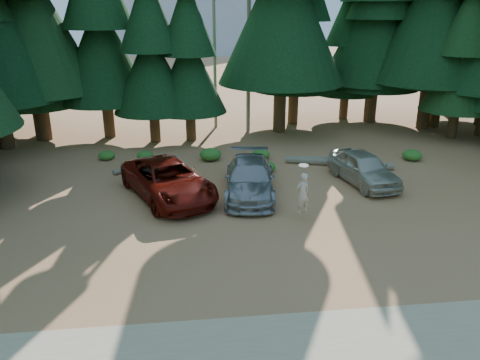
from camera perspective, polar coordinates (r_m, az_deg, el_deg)
The scene contains 19 objects.
ground at distance 17.10m, azimuth 4.60°, elevation -6.37°, with size 160.00×160.00×0.00m, color #A37245.
gravel_strip at distance 11.83m, azimuth 10.90°, elevation -20.51°, with size 26.00×3.50×0.01m, color tan.
forest_belt_north at distance 31.08m, azimuth -0.61°, elevation 6.10°, with size 36.00×7.00×22.00m, color black, non-canonical shape.
snag_front at distance 29.76m, azimuth 1.05°, elevation 17.17°, with size 0.24×0.24×12.00m, color #71695A.
snag_back at distance 31.13m, azimuth -3.12°, elevation 15.44°, with size 0.20×0.20×10.00m, color #71695A.
red_pickup at distance 20.01m, azimuth -8.77°, elevation -0.01°, with size 2.61×5.66×1.57m, color #5F0F08.
silver_minivan_center at distance 20.10m, azimuth 1.18°, elevation 0.19°, with size 2.07×5.10×1.48m, color #9C9EA4.
silver_minivan_right at distance 22.15m, azimuth 14.84°, elevation 1.43°, with size 1.75×4.34×1.48m, color beige.
frisbee_player at distance 17.84m, azimuth 7.64°, elevation -1.59°, with size 0.70×0.60×1.94m.
log_left at distance 24.19m, azimuth -11.32°, elevation 1.81°, with size 0.26×0.26×3.65m, color #71695A.
log_mid at distance 24.99m, azimuth 10.32°, elevation 2.51°, with size 0.30×0.30×3.58m, color #71695A.
log_right at distance 24.42m, azimuth 11.96°, elevation 2.04°, with size 0.35×0.35×5.41m, color #71695A.
shrub_far_left at distance 25.94m, azimuth -15.95°, elevation 2.92°, with size 0.86×0.86×0.48m, color #276E21.
shrub_left at distance 25.41m, azimuth -11.51°, elevation 2.96°, with size 0.88×0.88×0.49m, color #276E21.
shrub_center_left at distance 25.06m, azimuth 2.54°, elevation 3.18°, with size 0.98×0.98×0.54m, color #276E21.
shrub_center_right at distance 24.89m, azimuth -3.63°, elevation 3.14°, with size 1.14×1.14×0.63m, color #276E21.
shrub_right at distance 23.15m, azimuth 3.28°, elevation 1.62°, with size 0.89×0.89×0.49m, color #276E21.
shrub_far_right at distance 25.32m, azimuth 14.97°, elevation 2.69°, with size 1.01×1.01×0.55m, color #276E21.
shrub_edge_east at distance 26.48m, azimuth 20.26°, elevation 2.88°, with size 1.01×1.01×0.56m, color #276E21.
Camera 1 is at (-3.07, -14.96, 7.69)m, focal length 35.00 mm.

